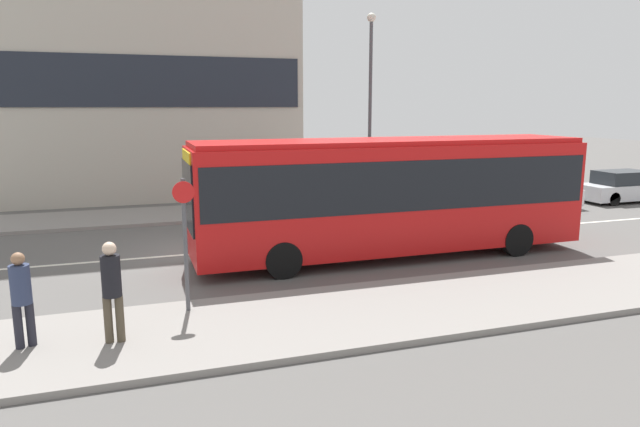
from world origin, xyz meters
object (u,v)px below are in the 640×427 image
(parked_car_1, at_px, (623,187))
(street_lamp, at_px, (370,93))
(pedestrian_near_stop, at_px, (21,294))
(parked_car_0, at_px, (530,195))
(bus_stop_sign, at_px, (185,235))
(city_bus, at_px, (391,190))
(pedestrian_down_pavement, at_px, (112,285))

(parked_car_1, height_order, street_lamp, street_lamp)
(pedestrian_near_stop, xyz_separation_m, street_lamp, (11.40, 11.21, 3.73))
(parked_car_0, xyz_separation_m, street_lamp, (-6.66, 1.89, 4.23))
(pedestrian_near_stop, relative_size, bus_stop_sign, 0.62)
(street_lamp, bearing_deg, bus_stop_sign, -129.64)
(street_lamp, bearing_deg, pedestrian_near_stop, -135.47)
(city_bus, distance_m, street_lamp, 8.04)
(pedestrian_near_stop, relative_size, street_lamp, 0.22)
(parked_car_0, distance_m, pedestrian_near_stop, 20.32)
(parked_car_1, relative_size, street_lamp, 0.53)
(city_bus, height_order, bus_stop_sign, city_bus)
(pedestrian_down_pavement, bearing_deg, parked_car_1, -153.06)
(parked_car_0, bearing_deg, street_lamp, 164.18)
(city_bus, height_order, street_lamp, street_lamp)
(parked_car_1, bearing_deg, pedestrian_near_stop, -157.87)
(pedestrian_near_stop, bearing_deg, street_lamp, -157.53)
(parked_car_1, bearing_deg, parked_car_0, -178.42)
(bus_stop_sign, relative_size, street_lamp, 0.35)
(city_bus, bearing_deg, pedestrian_near_stop, -160.75)
(city_bus, bearing_deg, pedestrian_down_pavement, -155.04)
(parked_car_0, distance_m, street_lamp, 8.11)
(bus_stop_sign, bearing_deg, parked_car_0, 28.90)
(parked_car_0, xyz_separation_m, pedestrian_near_stop, (-18.05, -9.33, 0.51))
(pedestrian_near_stop, bearing_deg, parked_car_1, -179.93)
(parked_car_1, bearing_deg, pedestrian_down_pavement, -155.92)
(pedestrian_near_stop, distance_m, pedestrian_down_pavement, 1.52)
(street_lamp, bearing_deg, parked_car_1, -8.34)
(bus_stop_sign, bearing_deg, pedestrian_near_stop, -161.66)
(pedestrian_near_stop, bearing_deg, pedestrian_down_pavement, 147.76)
(parked_car_0, height_order, bus_stop_sign, bus_stop_sign)
(pedestrian_near_stop, xyz_separation_m, bus_stop_sign, (2.91, 0.96, 0.63))
(city_bus, xyz_separation_m, street_lamp, (2.40, 7.11, 2.88))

